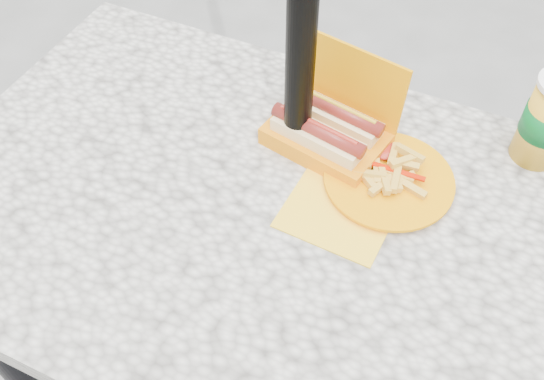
% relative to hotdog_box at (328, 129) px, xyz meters
% --- Properties ---
extents(ground, '(60.00, 60.00, 0.00)m').
position_rel_hotdog_box_xyz_m(ground, '(-0.05, -0.19, -0.79)').
color(ground, slate).
extents(picnic_table, '(1.20, 0.80, 0.75)m').
position_rel_hotdog_box_xyz_m(picnic_table, '(-0.05, -0.19, -0.15)').
color(picnic_table, beige).
rests_on(picnic_table, ground).
extents(hotdog_box, '(0.24, 0.19, 0.17)m').
position_rel_hotdog_box_xyz_m(hotdog_box, '(0.00, 0.00, 0.00)').
color(hotdog_box, orange).
rests_on(hotdog_box, picnic_table).
extents(fries_plate, '(0.27, 0.30, 0.05)m').
position_rel_hotdog_box_xyz_m(fries_plate, '(0.13, -0.05, -0.03)').
color(fries_plate, yellow).
rests_on(fries_plate, picnic_table).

